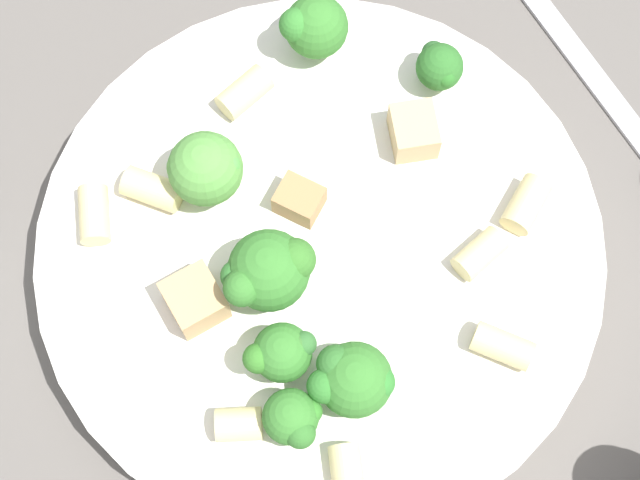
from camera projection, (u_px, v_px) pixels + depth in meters
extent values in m
plane|color=#5B5651|center=(320.00, 268.00, 0.53)|extent=(2.00, 2.00, 0.00)
cylinder|color=silver|center=(320.00, 258.00, 0.51)|extent=(0.27, 0.27, 0.03)
cylinder|color=white|center=(320.00, 249.00, 0.50)|extent=(0.24, 0.24, 0.01)
torus|color=silver|center=(320.00, 248.00, 0.50)|extent=(0.26, 0.26, 0.00)
cylinder|color=#9EC175|center=(271.00, 282.00, 0.49)|extent=(0.01, 0.01, 0.01)
sphere|color=#387A2D|center=(269.00, 270.00, 0.47)|extent=(0.04, 0.04, 0.04)
sphere|color=#37782C|center=(242.00, 288.00, 0.46)|extent=(0.02, 0.02, 0.02)
sphere|color=#31712D|center=(236.00, 276.00, 0.47)|extent=(0.01, 0.01, 0.01)
sphere|color=#37752A|center=(294.00, 260.00, 0.47)|extent=(0.02, 0.02, 0.02)
cylinder|color=#93B766|center=(209.00, 183.00, 0.50)|extent=(0.01, 0.01, 0.01)
sphere|color=#569942|center=(205.00, 169.00, 0.49)|extent=(0.03, 0.03, 0.03)
sphere|color=#4E9D42|center=(227.00, 165.00, 0.48)|extent=(0.01, 0.01, 0.01)
sphere|color=#569340|center=(184.00, 168.00, 0.48)|extent=(0.02, 0.02, 0.02)
cylinder|color=#9EC175|center=(283.00, 360.00, 0.48)|extent=(0.01, 0.01, 0.01)
sphere|color=#387A2D|center=(282.00, 353.00, 0.46)|extent=(0.03, 0.03, 0.03)
sphere|color=#32692F|center=(304.00, 344.00, 0.46)|extent=(0.01, 0.01, 0.01)
sphere|color=#34682A|center=(299.00, 344.00, 0.46)|extent=(0.01, 0.01, 0.01)
sphere|color=#367827|center=(258.00, 358.00, 0.46)|extent=(0.01, 0.01, 0.01)
cylinder|color=#84AD60|center=(354.00, 387.00, 0.47)|extent=(0.01, 0.01, 0.01)
sphere|color=#387A2D|center=(355.00, 380.00, 0.46)|extent=(0.03, 0.03, 0.03)
sphere|color=#30752B|center=(324.00, 386.00, 0.45)|extent=(0.02, 0.02, 0.02)
sphere|color=#2F6B2A|center=(336.00, 364.00, 0.46)|extent=(0.02, 0.02, 0.02)
sphere|color=#307C2E|center=(377.00, 382.00, 0.46)|extent=(0.02, 0.02, 0.02)
cylinder|color=#84AD60|center=(291.00, 422.00, 0.47)|extent=(0.01, 0.01, 0.01)
sphere|color=#387A2D|center=(290.00, 417.00, 0.45)|extent=(0.02, 0.02, 0.02)
sphere|color=#337A28|center=(310.00, 411.00, 0.45)|extent=(0.01, 0.01, 0.01)
sphere|color=#326D2A|center=(300.00, 433.00, 0.45)|extent=(0.01, 0.01, 0.01)
cylinder|color=#93B766|center=(316.00, 43.00, 0.53)|extent=(0.01, 0.01, 0.01)
sphere|color=#387A2D|center=(316.00, 27.00, 0.51)|extent=(0.03, 0.03, 0.03)
sphere|color=#387A2F|center=(316.00, 3.00, 0.51)|extent=(0.01, 0.01, 0.01)
sphere|color=#347C2E|center=(296.00, 25.00, 0.51)|extent=(0.02, 0.02, 0.02)
cylinder|color=#93B766|center=(437.00, 78.00, 0.52)|extent=(0.01, 0.01, 0.01)
sphere|color=#2D6B28|center=(440.00, 67.00, 0.51)|extent=(0.02, 0.02, 0.02)
sphere|color=#2B6E26|center=(446.00, 77.00, 0.51)|extent=(0.01, 0.01, 0.01)
sphere|color=#2A5B29|center=(434.00, 53.00, 0.51)|extent=(0.01, 0.01, 0.01)
sphere|color=#2B6924|center=(425.00, 69.00, 0.51)|extent=(0.01, 0.01, 0.01)
cylinder|color=beige|center=(94.00, 215.00, 0.50)|extent=(0.03, 0.01, 0.01)
cylinder|color=beige|center=(503.00, 346.00, 0.48)|extent=(0.03, 0.03, 0.01)
cylinder|color=beige|center=(244.00, 92.00, 0.52)|extent=(0.03, 0.03, 0.01)
cylinder|color=beige|center=(351.00, 471.00, 0.46)|extent=(0.02, 0.01, 0.01)
cylinder|color=beige|center=(480.00, 254.00, 0.49)|extent=(0.03, 0.03, 0.01)
cylinder|color=beige|center=(239.00, 424.00, 0.46)|extent=(0.02, 0.02, 0.01)
cylinder|color=beige|center=(152.00, 189.00, 0.50)|extent=(0.03, 0.03, 0.01)
cylinder|color=beige|center=(526.00, 205.00, 0.50)|extent=(0.03, 0.03, 0.01)
cube|color=#A87A4C|center=(299.00, 200.00, 0.50)|extent=(0.03, 0.03, 0.02)
cube|color=tan|center=(414.00, 131.00, 0.51)|extent=(0.03, 0.02, 0.02)
cube|color=tan|center=(195.00, 300.00, 0.48)|extent=(0.03, 0.03, 0.02)
cube|color=#B2B2B7|center=(583.00, 61.00, 0.56)|extent=(0.12, 0.06, 0.01)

